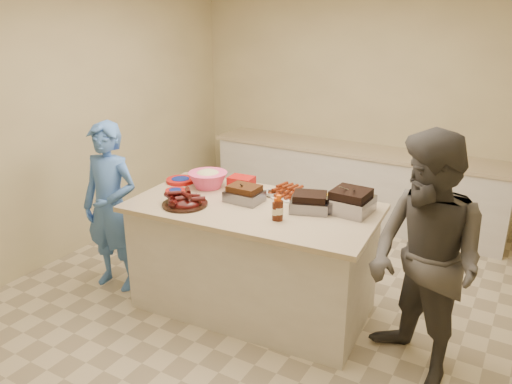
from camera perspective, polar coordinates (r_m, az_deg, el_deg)
The scene contains 20 objects.
room at distance 4.55m, azimuth 1.05°, elevation -12.25°, with size 4.50×5.00×2.70m, color #CCBC89, non-canonical shape.
back_counter at distance 6.20m, azimuth 11.06°, elevation 0.91°, with size 3.60×0.64×0.90m, color beige, non-canonical shape.
island at distance 4.47m, azimuth -0.33°, elevation -12.91°, with size 2.00×1.05×0.95m, color beige, non-canonical shape.
rib_platter at distance 4.09m, azimuth -8.11°, elevation -1.51°, with size 0.37×0.37×0.15m, color #440B0A, non-canonical shape.
pulled_pork_tray at distance 4.13m, azimuth -1.33°, elevation -1.08°, with size 0.29×0.22×0.09m, color #47230F.
brisket_tray at distance 3.96m, azimuth 6.12°, elevation -2.11°, with size 0.30×0.25×0.09m, color black.
roasting_pan at distance 3.98m, azimuth 10.67°, elevation -2.27°, with size 0.32×0.32×0.13m, color gray.
coleslaw_bowl at distance 4.48m, azimuth -5.48°, elevation 0.54°, with size 0.35×0.35×0.24m, color #FF4B86, non-canonical shape.
sausage_plate at distance 4.24m, azimuth 3.76°, elevation -0.52°, with size 0.33×0.33×0.05m, color silver.
mac_cheese_dish at distance 4.04m, azimuth 9.02°, elevation -1.79°, with size 0.31×0.22×0.08m, color #E9A510.
bbq_bottle_a at distance 3.76m, azimuth 2.29°, elevation -3.22°, with size 0.06×0.06×0.18m, color #3A1408.
bbq_bottle_b at distance 3.76m, azimuth 2.58°, elevation -3.23°, with size 0.07×0.07×0.20m, color #3A1408.
mustard_bottle at distance 4.24m, azimuth -2.89°, elevation -0.54°, with size 0.04×0.04×0.11m, color #EBBE07.
sauce_bowl at distance 4.25m, azimuth 1.81°, elevation -0.44°, with size 0.13×0.04×0.13m, color silver.
plate_stack_large at distance 4.65m, azimuth -8.61°, elevation 1.13°, with size 0.26×0.26×0.03m, color #A8120F.
plate_stack_small at distance 4.39m, azimuth -9.20°, elevation -0.04°, with size 0.17×0.17×0.02m, color #A8120F.
plastic_cup at distance 4.60m, azimuth -6.42°, elevation 1.04°, with size 0.10×0.09×0.10m, color #944720.
basket_stack at distance 4.44m, azimuth -1.67°, elevation 0.43°, with size 0.21×0.16×0.11m, color #A8120F.
guest_blue at distance 4.97m, azimuth -15.39°, elevation -10.05°, with size 0.57×1.55×0.37m, color #4575CC.
guest_gray at distance 3.95m, azimuth 17.31°, elevation -18.98°, with size 0.85×1.75×0.66m, color #4B4844.
Camera 1 is at (1.88, -3.38, 2.41)m, focal length 35.00 mm.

